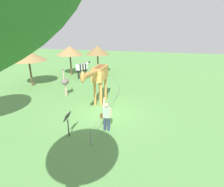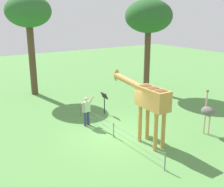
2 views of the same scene
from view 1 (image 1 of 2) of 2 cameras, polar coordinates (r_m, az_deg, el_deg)
ground_plane at (r=11.75m, az=-2.14°, el=-6.05°), size 60.00×60.00×0.00m
giraffe at (r=12.29m, az=-4.32°, el=5.58°), size 3.95×0.75×3.03m
visitor at (r=9.48m, az=-1.82°, el=-6.84°), size 0.61×0.58×1.74m
zebra at (r=19.46m, az=-9.40°, el=8.16°), size 1.73×1.14×1.66m
ostrich at (r=14.58m, az=-14.62°, el=3.62°), size 0.70×0.56×2.25m
shade_hut_near at (r=20.78m, az=-13.23°, el=13.09°), size 2.90×2.90×3.23m
shade_hut_far at (r=17.96m, az=-25.03°, el=10.75°), size 3.11×3.11×3.22m
shade_hut_aside at (r=21.18m, az=-4.59°, el=13.50°), size 2.65×2.65×3.18m
info_sign at (r=9.21m, az=-13.88°, el=-8.02°), size 0.56×0.21×1.32m
wire_fence at (r=11.52m, az=-0.99°, el=-4.37°), size 7.05×0.05×0.75m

